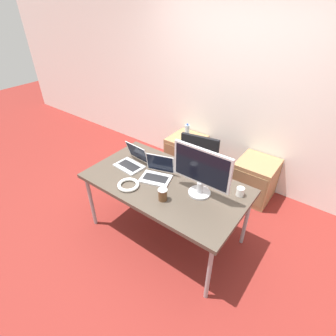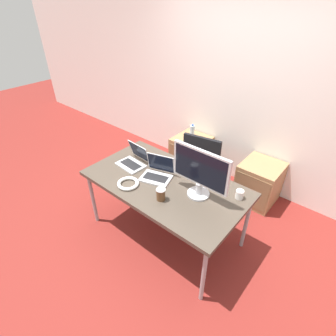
% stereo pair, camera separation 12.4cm
% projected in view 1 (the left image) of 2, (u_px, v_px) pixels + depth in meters
% --- Properties ---
extents(ground_plane, '(14.00, 14.00, 0.00)m').
position_uv_depth(ground_plane, '(166.00, 232.00, 3.11)').
color(ground_plane, maroon).
extents(wall_back, '(10.00, 0.05, 2.60)m').
position_uv_depth(wall_back, '(237.00, 90.00, 3.40)').
color(wall_back, white).
rests_on(wall_back, ground_plane).
extents(desk, '(1.68, 0.92, 0.75)m').
position_uv_depth(desk, '(165.00, 186.00, 2.72)').
color(desk, '#473D33').
rests_on(desk, ground_plane).
extents(office_chair, '(0.56, 0.60, 1.05)m').
position_uv_depth(office_chair, '(202.00, 176.00, 3.38)').
color(office_chair, '#232326').
rests_on(office_chair, ground_plane).
extents(cabinet_left, '(0.49, 0.51, 0.56)m').
position_uv_depth(cabinet_left, '(186.00, 154.00, 4.06)').
color(cabinet_left, '#99754C').
rests_on(cabinet_left, ground_plane).
extents(cabinet_right, '(0.49, 0.51, 0.56)m').
position_uv_depth(cabinet_right, '(255.00, 179.00, 3.51)').
color(cabinet_right, '#99754C').
rests_on(cabinet_right, ground_plane).
extents(water_bottle, '(0.07, 0.07, 0.22)m').
position_uv_depth(water_bottle, '(187.00, 131.00, 3.85)').
color(water_bottle, silver).
rests_on(water_bottle, cabinet_left).
extents(laptop_left, '(0.33, 0.31, 0.23)m').
position_uv_depth(laptop_left, '(132.00, 161.00, 2.92)').
color(laptop_left, silver).
rests_on(laptop_left, desk).
extents(laptop_right, '(0.36, 0.34, 0.23)m').
position_uv_depth(laptop_right, '(157.00, 173.00, 2.73)').
color(laptop_right, silver).
rests_on(laptop_right, desk).
extents(monitor, '(0.59, 0.22, 0.50)m').
position_uv_depth(monitor, '(201.00, 171.00, 2.39)').
color(monitor, '#B7B7BC').
rests_on(monitor, desk).
extents(coffee_cup_white, '(0.07, 0.07, 0.09)m').
position_uv_depth(coffee_cup_white, '(240.00, 192.00, 2.49)').
color(coffee_cup_white, white).
rests_on(coffee_cup_white, desk).
extents(coffee_cup_brown, '(0.09, 0.09, 0.12)m').
position_uv_depth(coffee_cup_brown, '(163.00, 195.00, 2.43)').
color(coffee_cup_brown, brown).
rests_on(coffee_cup_brown, desk).
extents(cable_coil, '(0.22, 0.22, 0.03)m').
position_uv_depth(cable_coil, '(128.00, 185.00, 2.62)').
color(cable_coil, white).
rests_on(cable_coil, desk).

